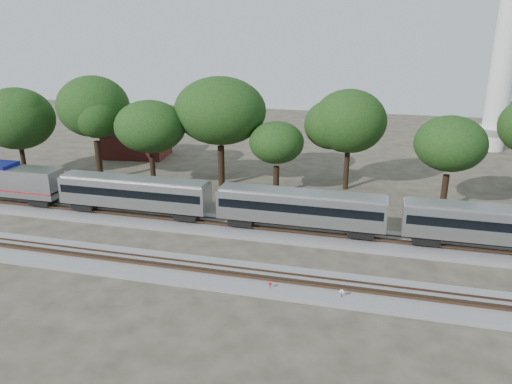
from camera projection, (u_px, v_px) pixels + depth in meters
ground at (256, 258)px, 44.61m from camera, size 160.00×160.00×0.00m
track_far at (271, 231)px, 50.04m from camera, size 160.00×5.00×0.73m
track_near at (244, 277)px, 40.87m from camera, size 160.00×5.00×0.73m
train at (302, 207)px, 48.39m from camera, size 85.42×2.94×4.33m
switch_stand_red at (270, 286)px, 38.75m from camera, size 0.28×0.10×0.90m
switch_stand_white at (342, 294)px, 37.49m from camera, size 0.33×0.09×1.03m
switch_lever at (333, 302)px, 37.39m from camera, size 0.58×0.47×0.30m
brick_building at (137, 142)px, 78.14m from camera, size 10.17×7.73×4.54m
tree_0 at (17, 119)px, 65.69m from camera, size 8.14×8.14×11.47m
tree_1 at (93, 107)px, 63.80m from camera, size 9.99×9.99×14.08m
tree_2 at (150, 127)px, 61.17m from camera, size 8.03×8.03×11.32m
tree_3 at (220, 111)px, 61.66m from camera, size 9.81×9.81×13.84m
tree_4 at (277, 143)px, 59.43m from camera, size 6.57×6.57×9.26m
tree_5 at (349, 121)px, 60.48m from camera, size 8.81×8.81×12.41m
tree_6 at (450, 144)px, 53.71m from camera, size 7.76×7.76×10.94m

